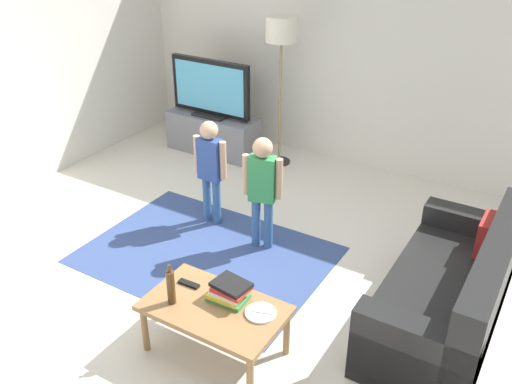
# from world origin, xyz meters

# --- Properties ---
(ground) EXTENTS (7.80, 7.80, 0.00)m
(ground) POSITION_xyz_m (0.00, 0.00, 0.00)
(ground) COLOR beige
(wall_back) EXTENTS (6.00, 0.12, 2.70)m
(wall_back) POSITION_xyz_m (0.00, 3.00, 1.35)
(wall_back) COLOR silver
(wall_back) RESTS_ON ground
(area_rug) EXTENTS (2.20, 1.60, 0.01)m
(area_rug) POSITION_xyz_m (-0.38, 0.33, 0.00)
(area_rug) COLOR #33477A
(area_rug) RESTS_ON ground
(tv_stand) EXTENTS (1.20, 0.44, 0.50)m
(tv_stand) POSITION_xyz_m (-1.67, 2.30, 0.24)
(tv_stand) COLOR slate
(tv_stand) RESTS_ON ground
(tv) EXTENTS (1.10, 0.28, 0.71)m
(tv) POSITION_xyz_m (-1.67, 2.28, 0.85)
(tv) COLOR black
(tv) RESTS_ON tv_stand
(couch) EXTENTS (0.80, 1.80, 0.86)m
(couch) POSITION_xyz_m (1.80, 0.52, 0.29)
(couch) COLOR black
(couch) RESTS_ON ground
(floor_lamp) EXTENTS (0.36, 0.36, 1.78)m
(floor_lamp) POSITION_xyz_m (-0.79, 2.45, 1.54)
(floor_lamp) COLOR #262626
(floor_lamp) RESTS_ON ground
(child_near_tv) EXTENTS (0.37, 0.18, 1.09)m
(child_near_tv) POSITION_xyz_m (-0.68, 0.86, 0.66)
(child_near_tv) COLOR #33598C
(child_near_tv) RESTS_ON ground
(child_center) EXTENTS (0.36, 0.19, 1.11)m
(child_center) POSITION_xyz_m (-0.01, 0.73, 0.67)
(child_center) COLOR #33598C
(child_center) RESTS_ON ground
(coffee_table) EXTENTS (1.00, 0.60, 0.42)m
(coffee_table) POSITION_xyz_m (0.41, -0.63, 0.37)
(coffee_table) COLOR olive
(coffee_table) RESTS_ON ground
(book_stack) EXTENTS (0.30, 0.24, 0.14)m
(book_stack) POSITION_xyz_m (0.46, -0.51, 0.49)
(book_stack) COLOR #388C4C
(book_stack) RESTS_ON coffee_table
(bottle) EXTENTS (0.06, 0.06, 0.32)m
(bottle) POSITION_xyz_m (0.13, -0.75, 0.56)
(bottle) COLOR #4C3319
(bottle) RESTS_ON coffee_table
(tv_remote) EXTENTS (0.17, 0.05, 0.02)m
(tv_remote) POSITION_xyz_m (0.11, -0.53, 0.43)
(tv_remote) COLOR black
(tv_remote) RESTS_ON coffee_table
(plate) EXTENTS (0.22, 0.22, 0.02)m
(plate) POSITION_xyz_m (0.73, -0.53, 0.43)
(plate) COLOR white
(plate) RESTS_ON coffee_table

